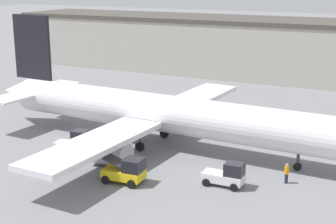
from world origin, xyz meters
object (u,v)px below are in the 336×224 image
pushback_tug (227,175)px  baggage_tug (75,144)px  ground_crew_worker (287,173)px  belt_loader_truck (126,171)px  airplane (158,113)px

pushback_tug → baggage_tug: bearing=177.4°
ground_crew_worker → pushback_tug: bearing=-74.9°
belt_loader_truck → airplane: bearing=98.8°
airplane → pushback_tug: size_ratio=12.79×
ground_crew_worker → baggage_tug: 19.81m
airplane → ground_crew_worker: bearing=-13.3°
airplane → baggage_tug: airplane is taller
belt_loader_truck → pushback_tug: size_ratio=1.03×
ground_crew_worker → belt_loader_truck: 13.23m
pushback_tug → airplane: bearing=144.4°
pushback_tug → belt_loader_truck: bearing=-159.6°
ground_crew_worker → airplane: bearing=-124.5°
ground_crew_worker → baggage_tug: baggage_tug is taller
airplane → baggage_tug: bearing=-128.9°
ground_crew_worker → belt_loader_truck: size_ratio=0.49×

